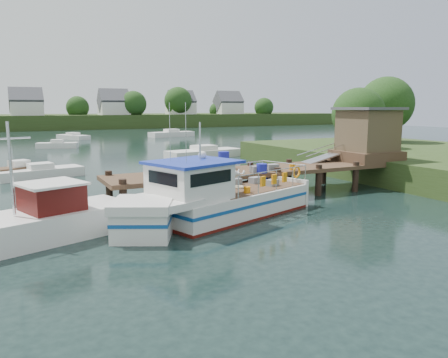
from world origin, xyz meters
name	(u,v)px	position (x,y,z in m)	size (l,w,h in m)	color
ground_plane	(228,199)	(0.00, 0.00, 0.00)	(160.00, 160.00, 0.00)	black
far_shore	(52,119)	(0.01, 82.37, 2.10)	(140.00, 42.55, 9.22)	#2C401A
dock	(333,148)	(6.51, 0.01, 2.24)	(16.60, 3.00, 4.78)	#483322
lobster_boat	(213,199)	(-2.42, -3.29, 0.84)	(9.50, 5.29, 4.65)	silver
work_boat	(28,224)	(-9.14, -3.17, 0.64)	(7.58, 4.32, 4.03)	silver
moored_rowboat	(20,171)	(-8.87, 12.10, 0.41)	(4.04, 2.82, 1.12)	#483322
moored_far	(172,134)	(13.58, 45.09, 0.44)	(7.24, 3.51, 1.18)	silver
moored_a	(40,172)	(-7.70, 11.32, 0.35)	(5.43, 2.86, 0.95)	silver
moored_b	(57,145)	(-4.33, 32.79, 0.35)	(4.57, 2.77, 0.96)	silver
moored_c	(204,153)	(6.43, 17.13, 0.41)	(7.25, 3.43, 1.10)	silver
moored_d	(73,137)	(-0.72, 46.46, 0.35)	(4.14, 5.85, 0.95)	silver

